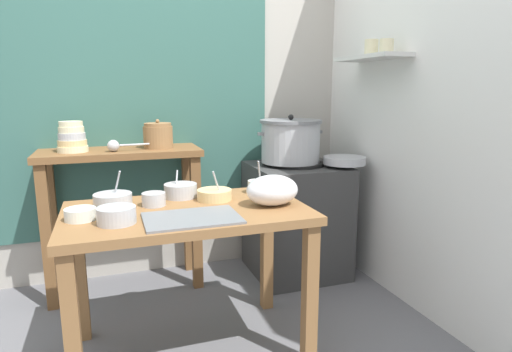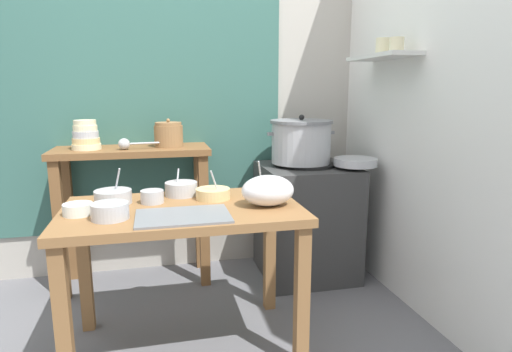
% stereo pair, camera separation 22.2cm
% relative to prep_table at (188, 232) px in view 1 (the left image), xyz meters
% --- Properties ---
extents(ground_plane, '(9.00, 9.00, 0.00)m').
position_rel_prep_table_xyz_m(ground_plane, '(-0.04, -0.01, -0.61)').
color(ground_plane, slate).
extents(wall_back, '(4.40, 0.12, 2.60)m').
position_rel_prep_table_xyz_m(wall_back, '(0.04, 1.09, 0.69)').
color(wall_back, '#B2ADA3').
rests_on(wall_back, ground).
extents(wall_right, '(0.30, 3.20, 2.60)m').
position_rel_prep_table_xyz_m(wall_right, '(1.36, 0.19, 0.69)').
color(wall_right, white).
rests_on(wall_right, ground).
extents(prep_table, '(1.10, 0.66, 0.72)m').
position_rel_prep_table_xyz_m(prep_table, '(0.00, 0.00, 0.00)').
color(prep_table, olive).
rests_on(prep_table, ground).
extents(back_shelf_table, '(0.96, 0.40, 0.90)m').
position_rel_prep_table_xyz_m(back_shelf_table, '(-0.26, 0.82, 0.07)').
color(back_shelf_table, brown).
rests_on(back_shelf_table, ground).
extents(stove_block, '(0.60, 0.61, 0.78)m').
position_rel_prep_table_xyz_m(stove_block, '(0.87, 0.69, -0.23)').
color(stove_block, '#383838').
rests_on(stove_block, ground).
extents(steamer_pot, '(0.46, 0.41, 0.32)m').
position_rel_prep_table_xyz_m(steamer_pot, '(0.83, 0.71, 0.31)').
color(steamer_pot, '#B7BABF').
rests_on(steamer_pot, stove_block).
extents(clay_pot, '(0.18, 0.18, 0.18)m').
position_rel_prep_table_xyz_m(clay_pot, '(-0.03, 0.82, 0.37)').
color(clay_pot, olive).
rests_on(clay_pot, back_shelf_table).
extents(bowl_stack_enamel, '(0.17, 0.17, 0.18)m').
position_rel_prep_table_xyz_m(bowl_stack_enamel, '(-0.52, 0.81, 0.37)').
color(bowl_stack_enamel, beige).
rests_on(bowl_stack_enamel, back_shelf_table).
extents(ladle, '(0.31, 0.07, 0.07)m').
position_rel_prep_table_xyz_m(ladle, '(-0.28, 0.74, 0.33)').
color(ladle, '#B7BABF').
rests_on(ladle, back_shelf_table).
extents(serving_tray, '(0.40, 0.28, 0.01)m').
position_rel_prep_table_xyz_m(serving_tray, '(-0.01, -0.17, 0.12)').
color(serving_tray, slate).
rests_on(serving_tray, prep_table).
extents(plastic_bag, '(0.25, 0.19, 0.15)m').
position_rel_prep_table_xyz_m(plastic_bag, '(0.39, -0.07, 0.18)').
color(plastic_bag, white).
rests_on(plastic_bag, prep_table).
extents(wide_pan, '(0.28, 0.28, 0.05)m').
position_rel_prep_table_xyz_m(wide_pan, '(1.13, 0.53, 0.20)').
color(wide_pan, '#B7BABF').
rests_on(wide_pan, stove_block).
extents(prep_bowl_0, '(0.13, 0.13, 0.05)m').
position_rel_prep_table_xyz_m(prep_bowl_0, '(-0.45, -0.03, 0.14)').
color(prep_bowl_0, silver).
rests_on(prep_bowl_0, prep_table).
extents(prep_bowl_1, '(0.10, 0.10, 0.18)m').
position_rel_prep_table_xyz_m(prep_bowl_1, '(0.41, 0.19, 0.15)').
color(prep_bowl_1, silver).
rests_on(prep_bowl_1, prep_table).
extents(prep_bowl_2, '(0.18, 0.18, 0.17)m').
position_rel_prep_table_xyz_m(prep_bowl_2, '(-0.32, 0.14, 0.15)').
color(prep_bowl_2, '#B7BABF').
rests_on(prep_bowl_2, prep_table).
extents(prep_bowl_3, '(0.17, 0.17, 0.15)m').
position_rel_prep_table_xyz_m(prep_bowl_3, '(0.16, 0.12, 0.14)').
color(prep_bowl_3, '#E5C684').
rests_on(prep_bowl_3, prep_table).
extents(prep_bowl_4, '(0.16, 0.16, 0.07)m').
position_rel_prep_table_xyz_m(prep_bowl_4, '(-0.31, -0.13, 0.15)').
color(prep_bowl_4, '#B7BABF').
rests_on(prep_bowl_4, prep_table).
extents(prep_bowl_5, '(0.11, 0.11, 0.06)m').
position_rel_prep_table_xyz_m(prep_bowl_5, '(-0.14, 0.10, 0.14)').
color(prep_bowl_5, '#B7BABF').
rests_on(prep_bowl_5, prep_table).
extents(prep_bowl_6, '(0.17, 0.17, 0.14)m').
position_rel_prep_table_xyz_m(prep_bowl_6, '(0.01, 0.23, 0.15)').
color(prep_bowl_6, '#B7BABF').
rests_on(prep_bowl_6, prep_table).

